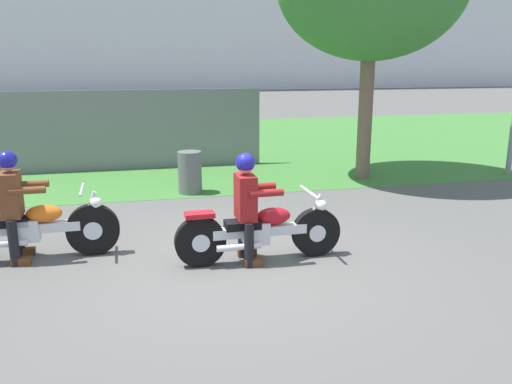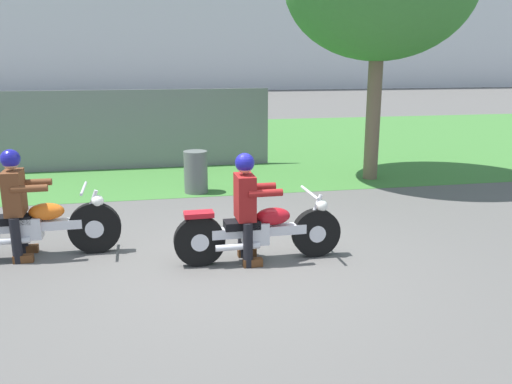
% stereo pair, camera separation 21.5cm
% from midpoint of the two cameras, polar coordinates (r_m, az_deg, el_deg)
% --- Properties ---
extents(ground, '(120.00, 120.00, 0.00)m').
position_cam_midpoint_polar(ground, '(6.73, -1.03, -7.76)').
color(ground, '#565451').
extents(grass_verge, '(60.00, 12.00, 0.01)m').
position_cam_midpoint_polar(grass_verge, '(15.75, -7.09, 4.98)').
color(grass_verge, '#3D7533').
rests_on(grass_verge, ground).
extents(stadium_facade, '(60.53, 8.00, 13.38)m').
position_cam_midpoint_polar(stadium_facade, '(45.00, -7.89, 19.49)').
color(stadium_facade, silver).
rests_on(stadium_facade, ground).
extents(motorcycle_lead, '(2.14, 0.66, 0.87)m').
position_cam_midpoint_polar(motorcycle_lead, '(6.73, 1.31, -4.23)').
color(motorcycle_lead, black).
rests_on(motorcycle_lead, ground).
extents(rider_lead, '(0.55, 0.48, 1.40)m').
position_cam_midpoint_polar(rider_lead, '(6.57, -0.10, -0.81)').
color(rider_lead, black).
rests_on(rider_lead, ground).
extents(motorcycle_follow, '(2.19, 0.66, 0.90)m').
position_cam_midpoint_polar(motorcycle_follow, '(7.38, -21.89, -3.47)').
color(motorcycle_follow, black).
rests_on(motorcycle_follow, ground).
extents(rider_follow, '(0.55, 0.48, 1.42)m').
position_cam_midpoint_polar(rider_follow, '(7.30, -23.49, -0.35)').
color(rider_follow, black).
rests_on(rider_follow, ground).
extents(trash_can, '(0.45, 0.45, 0.80)m').
position_cam_midpoint_polar(trash_can, '(10.16, -5.85, 2.14)').
color(trash_can, '#595E5B').
rests_on(trash_can, ground).
extents(fence_segment, '(7.00, 0.06, 1.80)m').
position_cam_midpoint_polar(fence_segment, '(12.56, -14.14, 6.43)').
color(fence_segment, slate).
rests_on(fence_segment, ground).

